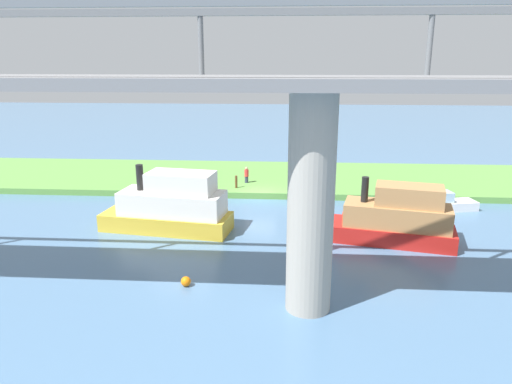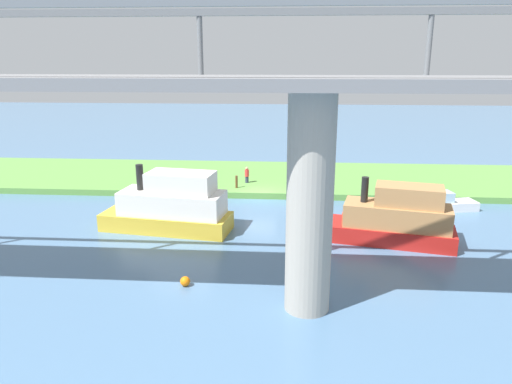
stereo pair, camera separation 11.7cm
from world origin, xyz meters
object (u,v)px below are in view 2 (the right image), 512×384
(person_on_bank, at_px, (247,175))
(bridge_pylon, at_px, (310,206))
(riverboat_paddlewheel, at_px, (170,207))
(skiff_small, at_px, (446,203))
(mooring_post, at_px, (237,182))
(motorboat_white, at_px, (394,219))
(marker_buoy, at_px, (185,281))

(person_on_bank, bearing_deg, bridge_pylon, 102.61)
(bridge_pylon, height_order, person_on_bank, bridge_pylon)
(person_on_bank, height_order, riverboat_paddlewheel, riverboat_paddlewheel)
(person_on_bank, distance_m, riverboat_paddlewheel, 11.47)
(bridge_pylon, bearing_deg, skiff_small, -125.09)
(bridge_pylon, distance_m, mooring_post, 19.68)
(bridge_pylon, xyz_separation_m, riverboat_paddlewheel, (8.60, -9.61, -3.27))
(person_on_bank, bearing_deg, skiff_small, 161.59)
(riverboat_paddlewheel, relative_size, skiff_small, 1.95)
(person_on_bank, xyz_separation_m, motorboat_white, (-10.04, 11.87, 0.27))
(skiff_small, distance_m, marker_buoy, 21.47)
(bridge_pylon, xyz_separation_m, skiff_small, (-10.72, -15.26, -4.35))
(person_on_bank, height_order, motorboat_white, motorboat_white)
(motorboat_white, bearing_deg, person_on_bank, -49.78)
(riverboat_paddlewheel, distance_m, motorboat_white, 14.14)
(bridge_pylon, bearing_deg, riverboat_paddlewheel, -48.18)
(riverboat_paddlewheel, distance_m, marker_buoy, 8.42)
(marker_buoy, bearing_deg, riverboat_paddlewheel, -71.46)
(motorboat_white, bearing_deg, mooring_post, -43.25)
(bridge_pylon, height_order, motorboat_white, bridge_pylon)
(mooring_post, height_order, riverboat_paddlewheel, riverboat_paddlewheel)
(person_on_bank, bearing_deg, mooring_post, 68.27)
(riverboat_paddlewheel, bearing_deg, person_on_bank, -110.68)
(riverboat_paddlewheel, xyz_separation_m, motorboat_white, (-14.09, 1.14, -0.12))
(bridge_pylon, distance_m, skiff_small, 19.15)
(bridge_pylon, bearing_deg, motorboat_white, -122.95)
(riverboat_paddlewheel, bearing_deg, motorboat_white, 175.36)
(bridge_pylon, xyz_separation_m, marker_buoy, (5.96, -1.73, -4.61))
(riverboat_paddlewheel, xyz_separation_m, skiff_small, (-19.32, -5.65, -1.09))
(person_on_bank, relative_size, mooring_post, 1.35)
(person_on_bank, xyz_separation_m, marker_buoy, (1.41, 18.61, -0.95))
(mooring_post, xyz_separation_m, marker_buoy, (0.70, 16.84, -0.77))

